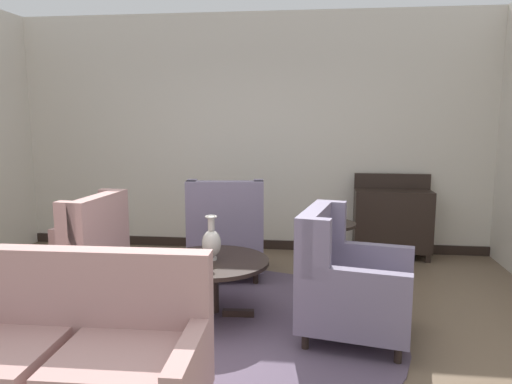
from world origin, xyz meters
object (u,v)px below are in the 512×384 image
(armchair_far_left, at_px, (347,284))
(settee, at_px, (62,360))
(sideboard, at_px, (392,220))
(coffee_table, at_px, (213,269))
(porcelain_vase, at_px, (211,242))
(armchair_near_window, at_px, (226,237))
(side_table, at_px, (328,248))
(armchair_beside_settee, at_px, (77,261))

(armchair_far_left, bearing_deg, settee, 140.97)
(sideboard, bearing_deg, coffee_table, -132.22)
(porcelain_vase, xyz_separation_m, armchair_near_window, (-0.07, 1.08, -0.23))
(porcelain_vase, bearing_deg, coffee_table, -15.57)
(armchair_near_window, relative_size, sideboard, 1.05)
(armchair_far_left, relative_size, side_table, 1.52)
(sideboard, bearing_deg, armchair_beside_settee, -148.10)
(armchair_far_left, bearing_deg, armchair_near_window, 54.53)
(sideboard, bearing_deg, armchair_near_window, -153.72)
(settee, bearing_deg, armchair_near_window, 79.04)
(armchair_near_window, distance_m, sideboard, 2.14)
(armchair_near_window, relative_size, armchair_far_left, 1.07)
(armchair_near_window, xyz_separation_m, armchair_beside_settee, (-1.22, -1.00, -0.01))
(porcelain_vase, distance_m, armchair_beside_settee, 1.30)
(armchair_near_window, height_order, armchair_beside_settee, armchair_near_window)
(armchair_far_left, relative_size, sideboard, 0.99)
(coffee_table, distance_m, settee, 1.68)
(coffee_table, height_order, armchair_beside_settee, armchair_beside_settee)
(coffee_table, bearing_deg, armchair_beside_settee, 176.48)
(side_table, height_order, sideboard, sideboard)
(armchair_beside_settee, bearing_deg, side_table, 115.17)
(settee, distance_m, sideboard, 4.33)
(armchair_near_window, xyz_separation_m, armchair_far_left, (1.22, -1.31, -0.02))
(side_table, distance_m, sideboard, 1.39)
(side_table, bearing_deg, settee, -121.80)
(side_table, bearing_deg, sideboard, 53.91)
(armchair_beside_settee, relative_size, side_table, 1.57)
(armchair_near_window, bearing_deg, armchair_far_left, 125.67)
(coffee_table, distance_m, sideboard, 2.74)
(porcelain_vase, height_order, armchair_near_window, armchair_near_window)
(side_table, bearing_deg, armchair_far_left, -84.13)
(porcelain_vase, relative_size, sideboard, 0.37)
(settee, distance_m, side_table, 2.95)
(settee, relative_size, side_table, 2.40)
(coffee_table, xyz_separation_m, settee, (-0.53, -1.60, -0.04))
(coffee_table, relative_size, armchair_far_left, 0.95)
(armchair_beside_settee, height_order, side_table, armchair_beside_settee)
(coffee_table, xyz_separation_m, armchair_beside_settee, (-1.29, 0.08, 0.00))
(settee, bearing_deg, armchair_beside_settee, 113.08)
(armchair_near_window, bearing_deg, sideboard, -160.90)
(porcelain_vase, height_order, sideboard, sideboard)
(armchair_near_window, distance_m, side_table, 1.12)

